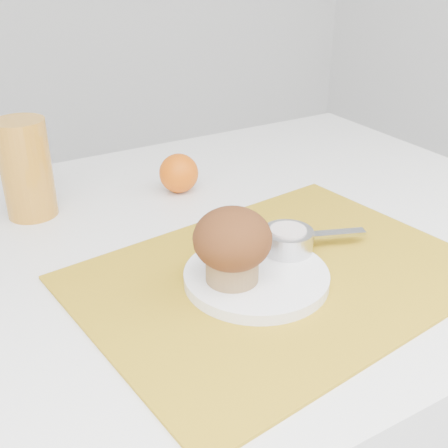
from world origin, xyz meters
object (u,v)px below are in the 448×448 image
table (192,428)px  orange (179,173)px  plate (256,277)px  muffin (232,244)px  juice_glass (26,169)px

table → orange: (0.07, 0.16, 0.41)m
table → plate: bearing=-79.8°
plate → orange: 0.31m
plate → orange: orange is taller
muffin → plate: bearing=-2.1°
table → muffin: muffin is taller
plate → juice_glass: juice_glass is taller
table → juice_glass: size_ratio=7.87×
orange → muffin: bearing=-104.5°
orange → juice_glass: (-0.24, 0.04, 0.04)m
plate → muffin: (-0.03, 0.00, 0.06)m
plate → muffin: bearing=177.9°
plate → juice_glass: size_ratio=1.19×
juice_glass → muffin: bearing=-65.2°
orange → muffin: (-0.08, -0.31, 0.03)m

